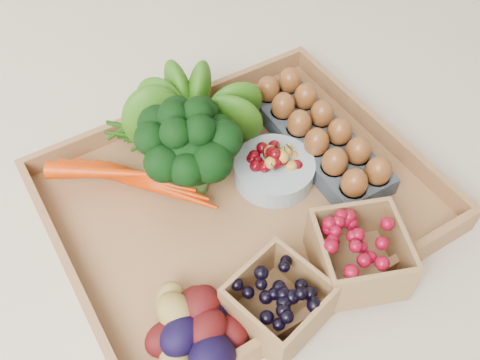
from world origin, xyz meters
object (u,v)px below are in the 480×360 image
tray (240,201)px  cherry_bowl (274,170)px  egg_carton (317,140)px  broccoli (191,163)px

tray → cherry_bowl: bearing=7.0°
tray → cherry_bowl: 0.07m
tray → cherry_bowl: cherry_bowl is taller
tray → cherry_bowl: size_ratio=4.32×
cherry_bowl → egg_carton: (0.10, 0.02, -0.00)m
broccoli → egg_carton: bearing=-8.1°
broccoli → cherry_bowl: broccoli is taller
egg_carton → cherry_bowl: bearing=-169.0°
tray → broccoli: 0.10m
broccoli → cherry_bowl: 0.14m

